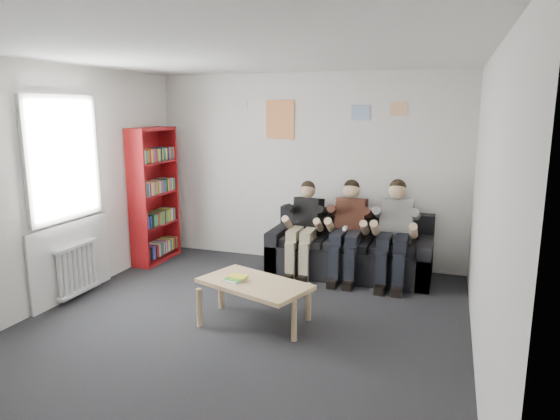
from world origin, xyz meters
The scene contains 14 objects.
room_shell centered at (0.00, 0.00, 1.35)m, with size 5.00×5.00×5.00m.
sofa centered at (0.73, 2.10, 0.30)m, with size 2.13×0.87×0.82m.
bookshelf centered at (-2.08, 1.78, 0.97)m, with size 0.29×0.87×1.94m.
coffee_table centered at (0.11, 0.19, 0.40)m, with size 1.13×0.62×0.45m.
game_cases centered at (-0.10, 0.16, 0.48)m, with size 0.23×0.20×0.05m.
person_left centered at (0.14, 1.90, 0.63)m, with size 0.37×0.80×1.25m.
person_middle centered at (0.73, 1.90, 0.64)m, with size 0.39×0.85×1.29m.
person_right centered at (1.33, 1.90, 0.66)m, with size 0.41×0.88×1.32m.
radiator centered at (-2.15, 0.20, 0.35)m, with size 0.10×0.64×0.60m.
window centered at (-2.22, 0.20, 1.03)m, with size 0.05×1.30×2.36m.
poster_large centered at (-0.40, 2.49, 2.05)m, with size 0.42×0.01×0.55m, color #EEC054.
poster_blue centered at (0.75, 2.49, 2.15)m, with size 0.25×0.01×0.20m, color #3C7DCE.
poster_pink centered at (1.25, 2.49, 2.20)m, with size 0.22×0.01×0.18m, color #B93A85.
poster_sign centered at (-1.00, 2.49, 2.25)m, with size 0.20×0.01×0.14m, color silver.
Camera 1 is at (1.94, -4.35, 2.21)m, focal length 32.00 mm.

